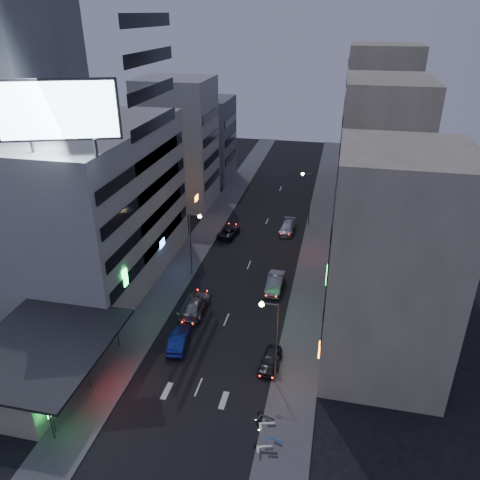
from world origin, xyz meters
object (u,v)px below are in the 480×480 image
(road_car_silver, at_px, (194,305))
(parked_car_left, at_px, (229,232))
(road_car_blue, at_px, (179,340))
(scooter_silver_a, at_px, (273,440))
(parked_car_right_mid, at_px, (275,283))
(scooter_black_b, at_px, (276,414))
(scooter_blue, at_px, (284,437))
(parked_car_right_far, at_px, (287,227))
(scooter_silver_b, at_px, (275,416))
(person, at_px, (277,365))
(parked_car_right_near, at_px, (270,360))
(scooter_black_a, at_px, (278,446))

(road_car_silver, bearing_deg, parked_car_left, -88.82)
(parked_car_left, xyz_separation_m, road_car_blue, (1.12, -24.93, 0.09))
(scooter_silver_a, bearing_deg, parked_car_right_mid, -7.11)
(road_car_silver, bearing_deg, scooter_black_b, 128.27)
(road_car_blue, height_order, scooter_blue, road_car_blue)
(parked_car_right_mid, height_order, scooter_blue, parked_car_right_mid)
(parked_car_right_far, xyz_separation_m, scooter_blue, (4.46, -37.03, -0.04))
(road_car_silver, height_order, scooter_silver_b, road_car_silver)
(parked_car_right_mid, height_order, scooter_silver_a, parked_car_right_mid)
(person, relative_size, scooter_blue, 1.03)
(parked_car_right_near, xyz_separation_m, scooter_black_a, (2.02, -9.08, 0.05))
(parked_car_right_mid, xyz_separation_m, road_car_silver, (-7.71, -6.33, 0.03))
(person, bearing_deg, scooter_black_a, 57.35)
(parked_car_left, height_order, road_car_blue, road_car_blue)
(scooter_silver_b, bearing_deg, scooter_blue, -168.11)
(parked_car_right_near, xyz_separation_m, parked_car_right_mid, (-1.55, 13.09, 0.15))
(parked_car_right_far, height_order, scooter_silver_a, parked_car_right_far)
(road_car_blue, distance_m, scooter_black_b, 12.55)
(road_car_blue, distance_m, scooter_silver_b, 12.69)
(road_car_silver, relative_size, scooter_silver_b, 3.12)
(scooter_blue, distance_m, scooter_silver_b, 2.03)
(scooter_silver_b, bearing_deg, person, -9.08)
(scooter_black_b, bearing_deg, parked_car_right_far, 20.28)
(parked_car_right_mid, distance_m, scooter_black_a, 22.45)
(scooter_black_a, bearing_deg, parked_car_left, 11.19)
(parked_car_right_mid, bearing_deg, parked_car_right_near, -82.81)
(scooter_silver_a, height_order, scooter_blue, scooter_blue)
(parked_car_right_mid, relative_size, parked_car_left, 1.06)
(scooter_black_a, bearing_deg, scooter_black_b, 3.89)
(scooter_black_a, bearing_deg, scooter_blue, -27.45)
(parked_car_right_mid, relative_size, scooter_black_b, 2.58)
(scooter_silver_a, xyz_separation_m, scooter_blue, (0.82, 0.41, 0.02))
(parked_car_right_mid, bearing_deg, parked_car_left, 124.29)
(parked_car_right_mid, height_order, scooter_black_a, parked_car_right_mid)
(road_car_blue, xyz_separation_m, scooter_black_a, (11.02, -10.03, -0.03))
(parked_car_left, xyz_separation_m, scooter_blue, (12.47, -33.99, 0.02))
(parked_car_right_near, bearing_deg, parked_car_left, 116.73)
(parked_car_right_near, distance_m, road_car_silver, 11.46)
(scooter_silver_a, bearing_deg, scooter_silver_b, -11.61)
(road_car_silver, bearing_deg, scooter_black_a, 124.06)
(parked_car_right_mid, height_order, person, person)
(parked_car_left, relative_size, scooter_black_a, 2.40)
(person, bearing_deg, parked_car_left, -109.83)
(scooter_blue, bearing_deg, scooter_black_a, -179.91)
(person, bearing_deg, road_car_silver, -79.40)
(scooter_black_b, distance_m, scooter_silver_b, 0.25)
(parked_car_right_mid, bearing_deg, scooter_black_a, -80.41)
(parked_car_left, height_order, scooter_blue, parked_car_left)
(scooter_black_a, height_order, scooter_silver_a, scooter_black_a)
(road_car_silver, relative_size, scooter_silver_a, 3.35)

